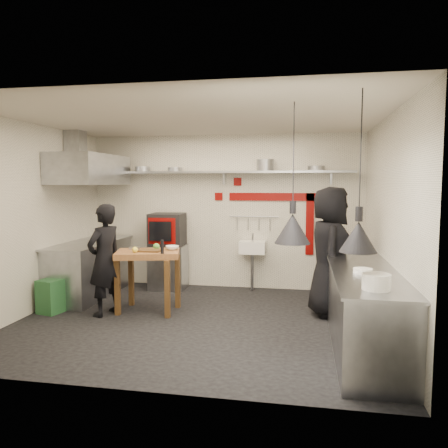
% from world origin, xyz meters
% --- Properties ---
extents(floor, '(5.00, 5.00, 0.00)m').
position_xyz_m(floor, '(0.00, 0.00, 0.00)').
color(floor, black).
rests_on(floor, ground).
extents(ceiling, '(5.00, 5.00, 0.00)m').
position_xyz_m(ceiling, '(0.00, 0.00, 2.80)').
color(ceiling, beige).
rests_on(ceiling, floor).
extents(wall_back, '(5.00, 0.04, 2.80)m').
position_xyz_m(wall_back, '(0.00, 2.10, 1.40)').
color(wall_back, silver).
rests_on(wall_back, floor).
extents(wall_front, '(5.00, 0.04, 2.80)m').
position_xyz_m(wall_front, '(0.00, -2.10, 1.40)').
color(wall_front, silver).
rests_on(wall_front, floor).
extents(wall_left, '(0.04, 4.20, 2.80)m').
position_xyz_m(wall_left, '(-2.50, 0.00, 1.40)').
color(wall_left, silver).
rests_on(wall_left, floor).
extents(wall_right, '(0.04, 4.20, 2.80)m').
position_xyz_m(wall_right, '(2.50, 0.00, 1.40)').
color(wall_right, silver).
rests_on(wall_right, floor).
extents(red_band_horiz, '(1.70, 0.02, 0.14)m').
position_xyz_m(red_band_horiz, '(0.95, 2.08, 1.68)').
color(red_band_horiz, '#700604').
rests_on(red_band_horiz, wall_back).
extents(red_band_vert, '(0.14, 0.02, 1.10)m').
position_xyz_m(red_band_vert, '(1.55, 2.08, 1.20)').
color(red_band_vert, '#700604').
rests_on(red_band_vert, wall_back).
extents(red_tile_a, '(0.14, 0.02, 0.14)m').
position_xyz_m(red_tile_a, '(0.25, 2.08, 1.95)').
color(red_tile_a, '#700604').
rests_on(red_tile_a, wall_back).
extents(red_tile_b, '(0.14, 0.02, 0.14)m').
position_xyz_m(red_tile_b, '(-0.10, 2.08, 1.68)').
color(red_tile_b, '#700604').
rests_on(red_tile_b, wall_back).
extents(back_shelf, '(4.60, 0.34, 0.04)m').
position_xyz_m(back_shelf, '(0.00, 1.92, 2.12)').
color(back_shelf, gray).
rests_on(back_shelf, wall_back).
extents(shelf_bracket_left, '(0.04, 0.06, 0.24)m').
position_xyz_m(shelf_bracket_left, '(-1.90, 2.07, 2.02)').
color(shelf_bracket_left, gray).
rests_on(shelf_bracket_left, wall_back).
extents(shelf_bracket_mid, '(0.04, 0.06, 0.24)m').
position_xyz_m(shelf_bracket_mid, '(0.00, 2.07, 2.02)').
color(shelf_bracket_mid, gray).
rests_on(shelf_bracket_mid, wall_back).
extents(shelf_bracket_right, '(0.04, 0.06, 0.24)m').
position_xyz_m(shelf_bracket_right, '(1.90, 2.07, 2.02)').
color(shelf_bracket_right, gray).
rests_on(shelf_bracket_right, wall_back).
extents(pan_far_left, '(0.32, 0.32, 0.09)m').
position_xyz_m(pan_far_left, '(-1.50, 1.92, 2.19)').
color(pan_far_left, gray).
rests_on(pan_far_left, back_shelf).
extents(pan_mid_left, '(0.34, 0.34, 0.07)m').
position_xyz_m(pan_mid_left, '(-0.88, 1.92, 2.18)').
color(pan_mid_left, gray).
rests_on(pan_mid_left, back_shelf).
extents(stock_pot, '(0.38, 0.38, 0.20)m').
position_xyz_m(stock_pot, '(0.77, 1.92, 2.24)').
color(stock_pot, gray).
rests_on(stock_pot, back_shelf).
extents(pan_right, '(0.37, 0.37, 0.08)m').
position_xyz_m(pan_right, '(1.64, 1.92, 2.18)').
color(pan_right, gray).
rests_on(pan_right, back_shelf).
extents(oven_stand, '(0.65, 0.59, 0.80)m').
position_xyz_m(oven_stand, '(-0.98, 1.76, 0.40)').
color(oven_stand, gray).
rests_on(oven_stand, floor).
extents(combi_oven, '(0.61, 0.58, 0.58)m').
position_xyz_m(combi_oven, '(-0.99, 1.75, 1.09)').
color(combi_oven, black).
rests_on(combi_oven, oven_stand).
extents(oven_door, '(0.49, 0.05, 0.46)m').
position_xyz_m(oven_door, '(-1.00, 1.49, 1.09)').
color(oven_door, '#700604').
rests_on(oven_door, combi_oven).
extents(oven_glass, '(0.40, 0.03, 0.34)m').
position_xyz_m(oven_glass, '(-1.02, 1.44, 1.09)').
color(oven_glass, black).
rests_on(oven_glass, oven_door).
extents(hand_sink, '(0.46, 0.34, 0.22)m').
position_xyz_m(hand_sink, '(0.55, 1.92, 0.78)').
color(hand_sink, white).
rests_on(hand_sink, wall_back).
extents(sink_tap, '(0.03, 0.03, 0.14)m').
position_xyz_m(sink_tap, '(0.55, 1.92, 0.96)').
color(sink_tap, gray).
rests_on(sink_tap, hand_sink).
extents(sink_drain, '(0.06, 0.06, 0.66)m').
position_xyz_m(sink_drain, '(0.55, 1.88, 0.34)').
color(sink_drain, gray).
rests_on(sink_drain, floor).
extents(utensil_rail, '(0.90, 0.02, 0.02)m').
position_xyz_m(utensil_rail, '(0.55, 2.06, 1.32)').
color(utensil_rail, gray).
rests_on(utensil_rail, wall_back).
extents(counter_right, '(0.70, 3.80, 0.90)m').
position_xyz_m(counter_right, '(2.15, 0.00, 0.45)').
color(counter_right, gray).
rests_on(counter_right, floor).
extents(counter_right_top, '(0.76, 3.90, 0.03)m').
position_xyz_m(counter_right_top, '(2.15, 0.00, 0.92)').
color(counter_right_top, gray).
rests_on(counter_right_top, counter_right).
extents(plate_stack, '(0.30, 0.30, 0.15)m').
position_xyz_m(plate_stack, '(2.12, -1.58, 1.01)').
color(plate_stack, white).
rests_on(plate_stack, counter_right_top).
extents(small_bowl_right, '(0.22, 0.22, 0.05)m').
position_xyz_m(small_bowl_right, '(2.10, -0.79, 0.96)').
color(small_bowl_right, white).
rests_on(small_bowl_right, counter_right_top).
extents(counter_left, '(0.70, 1.90, 0.90)m').
position_xyz_m(counter_left, '(-2.15, 1.05, 0.45)').
color(counter_left, gray).
rests_on(counter_left, floor).
extents(counter_left_top, '(0.76, 2.00, 0.03)m').
position_xyz_m(counter_left_top, '(-2.15, 1.05, 0.92)').
color(counter_left_top, gray).
rests_on(counter_left_top, counter_left).
extents(extractor_hood, '(0.78, 1.60, 0.50)m').
position_xyz_m(extractor_hood, '(-2.10, 1.05, 2.15)').
color(extractor_hood, gray).
rests_on(extractor_hood, ceiling).
extents(hood_duct, '(0.28, 0.28, 0.50)m').
position_xyz_m(hood_duct, '(-2.35, 1.05, 2.55)').
color(hood_duct, gray).
rests_on(hood_duct, ceiling).
extents(green_bin, '(0.37, 0.37, 0.50)m').
position_xyz_m(green_bin, '(-2.24, 0.00, 0.25)').
color(green_bin, '#245B2E').
rests_on(green_bin, floor).
extents(prep_table, '(1.05, 0.85, 0.92)m').
position_xyz_m(prep_table, '(-0.84, 0.34, 0.46)').
color(prep_table, '#8F5D33').
rests_on(prep_table, floor).
extents(cutting_board, '(0.35, 0.25, 0.02)m').
position_xyz_m(cutting_board, '(-0.80, 0.30, 0.93)').
color(cutting_board, '#51351A').
rests_on(cutting_board, prep_table).
extents(pepper_mill, '(0.05, 0.05, 0.20)m').
position_xyz_m(pepper_mill, '(-0.54, 0.13, 1.02)').
color(pepper_mill, black).
rests_on(pepper_mill, prep_table).
extents(lemon_a, '(0.11, 0.11, 0.08)m').
position_xyz_m(lemon_a, '(-0.98, 0.18, 0.96)').
color(lemon_a, yellow).
rests_on(lemon_a, prep_table).
extents(lemon_b, '(0.10, 0.10, 0.08)m').
position_xyz_m(lemon_b, '(-0.97, 0.15, 0.96)').
color(lemon_b, yellow).
rests_on(lemon_b, prep_table).
extents(veg_ball, '(0.11, 0.11, 0.10)m').
position_xyz_m(veg_ball, '(-0.75, 0.47, 0.97)').
color(veg_ball, '#549739').
rests_on(veg_ball, prep_table).
extents(steel_tray, '(0.19, 0.16, 0.03)m').
position_xyz_m(steel_tray, '(-1.11, 0.48, 0.94)').
color(steel_tray, gray).
rests_on(steel_tray, prep_table).
extents(bowl, '(0.24, 0.24, 0.06)m').
position_xyz_m(bowl, '(-0.51, 0.50, 0.95)').
color(bowl, white).
rests_on(bowl, prep_table).
extents(heat_lamp_near, '(0.44, 0.44, 1.53)m').
position_xyz_m(heat_lamp_near, '(1.32, -0.95, 2.03)').
color(heat_lamp_near, black).
rests_on(heat_lamp_near, ceiling).
extents(heat_lamp_far, '(0.47, 0.47, 1.52)m').
position_xyz_m(heat_lamp_far, '(1.95, -1.53, 2.04)').
color(heat_lamp_far, black).
rests_on(heat_lamp_far, ceiling).
extents(chef_left, '(0.59, 0.70, 1.63)m').
position_xyz_m(chef_left, '(-1.40, 0.06, 0.82)').
color(chef_left, black).
rests_on(chef_left, floor).
extents(chef_right, '(0.61, 0.92, 1.88)m').
position_xyz_m(chef_right, '(1.82, 0.64, 0.94)').
color(chef_right, black).
rests_on(chef_right, floor).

